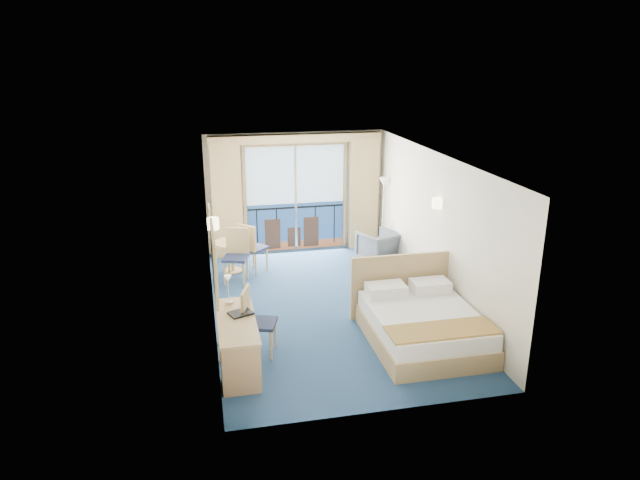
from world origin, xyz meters
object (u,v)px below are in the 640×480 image
at_px(nightstand, 420,284).
at_px(table_chair_a, 251,245).
at_px(round_table, 232,249).
at_px(floor_lamp, 383,196).
at_px(armchair, 379,247).
at_px(desk, 240,355).
at_px(desk_chair, 254,318).
at_px(bed, 422,323).
at_px(table_chair_b, 236,252).

bearing_deg(nightstand, table_chair_a, 145.66).
bearing_deg(round_table, floor_lamp, 8.75).
bearing_deg(table_chair_a, nightstand, -168.86).
distance_m(nightstand, armchair, 2.04).
xyz_separation_m(desk, desk_chair, (0.28, 0.74, 0.18)).
distance_m(nightstand, floor_lamp, 2.85).
distance_m(bed, armchair, 3.62).
bearing_deg(desk, desk_chair, 69.14).
bearing_deg(floor_lamp, desk_chair, -129.34).
xyz_separation_m(nightstand, round_table, (-3.30, 2.13, 0.20)).
distance_m(nightstand, desk, 4.08).
bearing_deg(round_table, desk, -92.34).
bearing_deg(desk, armchair, 51.45).
distance_m(desk, table_chair_b, 3.74).
bearing_deg(table_chair_a, armchair, -133.70).
distance_m(desk_chair, round_table, 3.52).
relative_size(floor_lamp, desk, 1.09).
relative_size(desk, table_chair_a, 1.51).
height_order(table_chair_a, table_chair_b, table_chair_b).
bearing_deg(desk_chair, desk, 176.71).
xyz_separation_m(armchair, floor_lamp, (0.28, 0.62, 0.96)).
relative_size(floor_lamp, desk_chair, 1.64).
bearing_deg(table_chair_a, floor_lamp, -122.21).
bearing_deg(desk, floor_lamp, 53.07).
bearing_deg(armchair, floor_lamp, -136.78).
relative_size(nightstand, table_chair_a, 0.54).
bearing_deg(table_chair_b, round_table, 112.70).
height_order(desk, desk_chair, desk_chair).
height_order(nightstand, desk, desk).
bearing_deg(bed, desk_chair, 176.19).
height_order(round_table, table_chair_a, table_chair_a).
bearing_deg(desk_chair, table_chair_a, 12.88).
relative_size(bed, nightstand, 3.70).
distance_m(round_table, table_chair_a, 0.42).
bearing_deg(armchair, table_chair_b, -14.48).
height_order(desk, round_table, desk).
height_order(armchair, table_chair_a, table_chair_a).
height_order(nightstand, desk_chair, desk_chair).
height_order(desk_chair, table_chair_b, table_chair_b).
distance_m(desk_chair, table_chair_b, 2.98).
relative_size(round_table, table_chair_b, 0.67).
bearing_deg(floor_lamp, round_table, -171.25).
relative_size(armchair, round_table, 1.07).
distance_m(bed, desk_chair, 2.62).
bearing_deg(bed, nightstand, 69.09).
distance_m(bed, nightstand, 1.67).
bearing_deg(table_chair_b, nightstand, -9.76).
distance_m(bed, floor_lamp, 4.39).
height_order(armchair, table_chair_b, table_chair_b).
distance_m(armchair, table_chair_b, 3.13).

